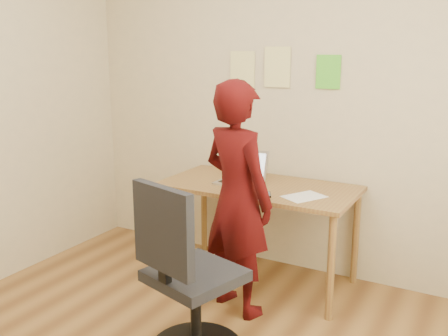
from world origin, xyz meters
The scene contains 10 objects.
room centered at (0.00, 0.00, 1.35)m, with size 3.58×3.58×2.78m.
desk centered at (-0.06, 1.38, 0.65)m, with size 1.40×0.70×0.74m.
laptop centered at (-0.19, 1.38, 0.79)m, with size 0.33×0.30×0.23m.
paper_sheet centered at (0.33, 1.26, 0.74)m, with size 0.19×0.27×0.00m, color white.
phone centered at (0.10, 1.17, 0.74)m, with size 0.11×0.14×0.01m.
wall_note_left centered at (-0.38, 1.74, 1.53)m, with size 0.21×0.00×0.30m, color #EEE68E.
wall_note_mid centered at (-0.09, 1.74, 1.57)m, with size 0.21×0.00×0.30m, color #EEE68E.
wall_note_right centered at (0.31, 1.74, 1.54)m, with size 0.18×0.00×0.24m, color #57CF2E.
office_chair centered at (0.02, 0.30, 0.44)m, with size 0.56×0.57×1.03m.
person centered at (0.00, 0.93, 0.76)m, with size 0.56×0.37×1.53m, color #3D0808.
Camera 1 is at (1.41, -1.79, 1.70)m, focal length 40.00 mm.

